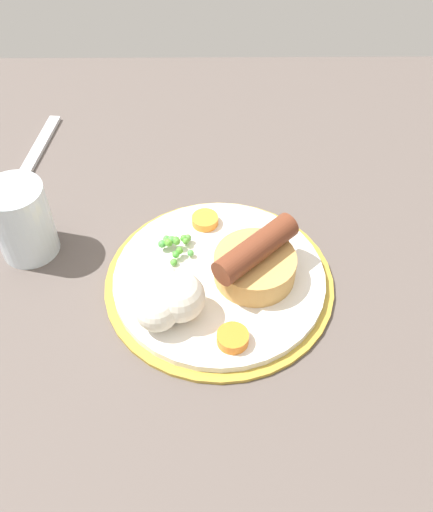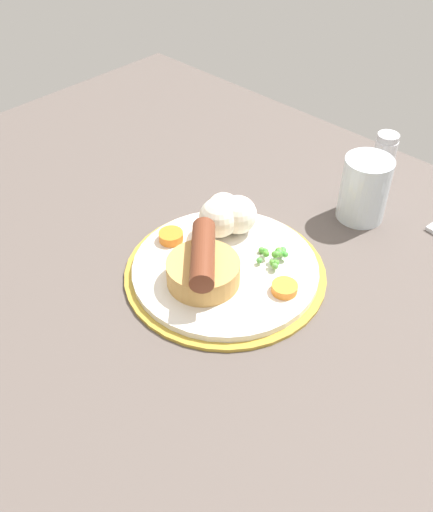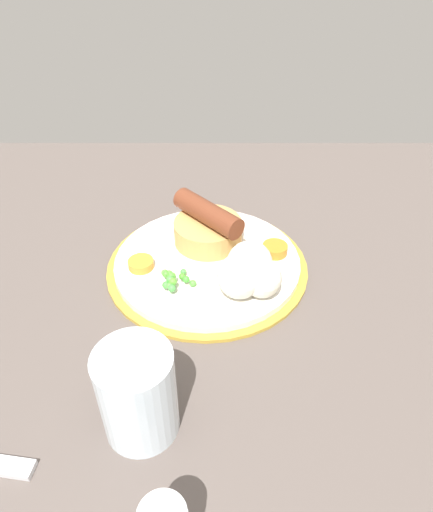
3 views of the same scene
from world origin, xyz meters
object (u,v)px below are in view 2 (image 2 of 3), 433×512
dinner_plate (225,271)px  carrot_slice_1 (171,236)px  salt_shaker (384,157)px  carrot_slice_0 (285,288)px  drinking_glass (364,189)px  pea_pile (275,255)px  cauliflower_floret (227,214)px  sausage_pudding (203,267)px

dinner_plate → carrot_slice_1: size_ratio=7.88×
carrot_slice_1 → salt_shaker: salt_shaker is taller
carrot_slice_0 → drinking_glass: size_ratio=0.34×
pea_pile → carrot_slice_1: size_ratio=1.31×
dinner_plate → pea_pile: size_ratio=5.99×
drinking_glass → carrot_slice_0: bearing=97.4°
cauliflower_floret → drinking_glass: drinking_glass is taller
salt_shaker → carrot_slice_0: bearing=100.7°
carrot_slice_1 → dinner_plate: bearing=-171.8°
pea_pile → carrot_slice_0: (-4.31, 3.48, -0.50)cm
salt_shaker → drinking_glass: bearing=106.9°
sausage_pudding → cauliflower_floret: size_ratio=1.27×
carrot_slice_0 → drinking_glass: (2.70, -20.71, 2.75)cm
sausage_pudding → salt_shaker: salt_shaker is taller
carrot_slice_1 → salt_shaker: (-10.98, -34.38, 1.71)cm
pea_pile → sausage_pudding: bearing=66.1°
drinking_glass → sausage_pudding: bearing=78.0°
carrot_slice_0 → carrot_slice_1: carrot_slice_1 is taller
sausage_pudding → carrot_slice_0: bearing=-99.8°
sausage_pudding → drinking_glass: (-5.58, -26.21, 0.96)cm
drinking_glass → salt_shaker: 11.31cm
pea_pile → carrot_slice_0: size_ratio=1.35×
dinner_plate → salt_shaker: size_ratio=3.41×
carrot_slice_0 → carrot_slice_1: size_ratio=0.97×
dinner_plate → carrot_slice_0: carrot_slice_0 is taller
carrot_slice_0 → carrot_slice_1: bearing=9.6°
drinking_glass → cauliflower_floret: bearing=58.2°
sausage_pudding → drinking_glass: size_ratio=1.02×
dinner_plate → salt_shaker: salt_shaker is taller
dinner_plate → cauliflower_floret: 8.11cm
sausage_pudding → drinking_glass: drinking_glass is taller
dinner_plate → drinking_glass: bearing=-103.9°
sausage_pudding → salt_shaker: size_ratio=1.27×
carrot_slice_0 → carrot_slice_1: (16.95, 2.88, 0.09)cm
carrot_slice_0 → salt_shaker: bearing=-79.3°
cauliflower_floret → carrot_slice_0: (-13.15, 3.86, -2.04)cm
pea_pile → drinking_glass: drinking_glass is taller
sausage_pudding → carrot_slice_0: (-8.29, -5.50, -1.79)cm
pea_pile → carrot_slice_0: pea_pile is taller
dinner_plate → pea_pile: bearing=-127.5°
cauliflower_floret → carrot_slice_1: size_ratio=2.31×
dinner_plate → cauliflower_floret: cauliflower_floret is taller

